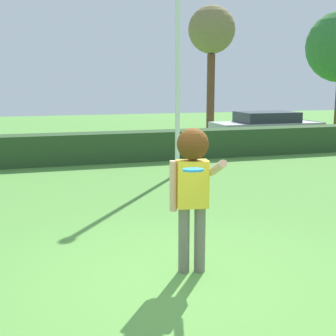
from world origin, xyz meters
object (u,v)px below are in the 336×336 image
Objects in this scene: frisbee at (193,170)px; bare_elm_tree at (212,33)px; person at (193,179)px; parked_car_silver at (266,126)px; lamppost at (178,56)px.

frisbee is 0.04× the size of bare_elm_tree.
person is 0.43× the size of parked_car_silver.
frisbee is at bearing -107.08° from lamppost.
person is at bearing 70.05° from frisbee.
lamppost is 0.96× the size of bare_elm_tree.
bare_elm_tree is (-1.14, 2.97, 3.78)m from parked_car_silver.
parked_car_silver is (7.07, 10.81, -0.51)m from person.
person is at bearing -106.75° from lamppost.
bare_elm_tree is (6.18, 14.45, 3.03)m from frisbee.
lamppost is 8.90m from bare_elm_tree.
parked_car_silver is 4.94m from bare_elm_tree.
bare_elm_tree is at bearing 62.01° from lamppost.
parked_car_silver is at bearing -69.05° from bare_elm_tree.
person is 0.75m from frisbee.
person is 6.54m from lamppost.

